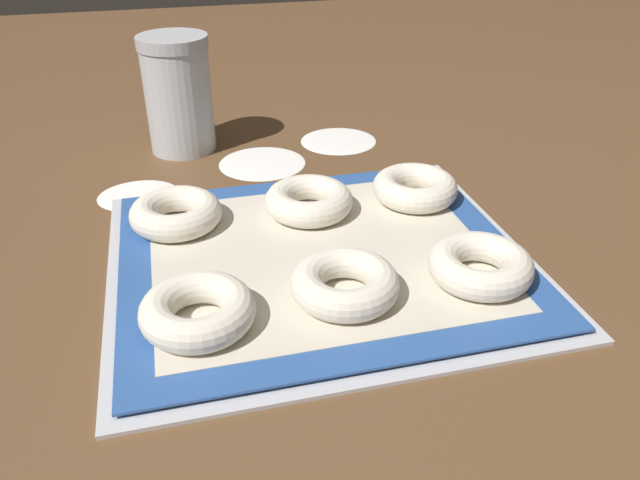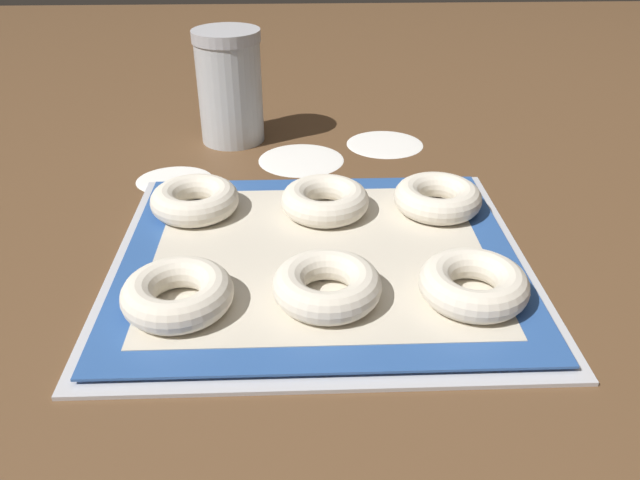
{
  "view_description": "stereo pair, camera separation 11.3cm",
  "coord_description": "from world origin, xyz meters",
  "px_view_note": "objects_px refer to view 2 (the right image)",
  "views": [
    {
      "loc": [
        -0.14,
        -0.53,
        0.35
      ],
      "look_at": [
        -0.01,
        -0.01,
        0.03
      ],
      "focal_mm": 35.0,
      "sensor_mm": 36.0,
      "label": 1
    },
    {
      "loc": [
        -0.03,
        -0.55,
        0.35
      ],
      "look_at": [
        -0.01,
        -0.01,
        0.03
      ],
      "focal_mm": 35.0,
      "sensor_mm": 36.0,
      "label": 2
    }
  ],
  "objects_px": {
    "bagel_back_center": "(321,200)",
    "flour_canister": "(230,87)",
    "bagel_front_center": "(327,285)",
    "bagel_back_right": "(438,198)",
    "bagel_front_right": "(473,284)",
    "baking_tray": "(320,258)",
    "bagel_back_left": "(195,200)",
    "bagel_front_left": "(178,294)"
  },
  "relations": [
    {
      "from": "flour_canister",
      "to": "bagel_back_center",
      "type": "bearing_deg",
      "value": -64.45
    },
    {
      "from": "bagel_front_center",
      "to": "bagel_back_right",
      "type": "height_order",
      "value": "same"
    },
    {
      "from": "bagel_front_right",
      "to": "bagel_back_right",
      "type": "xyz_separation_m",
      "value": [
        0.0,
        0.17,
        0.0
      ]
    },
    {
      "from": "bagel_front_left",
      "to": "bagel_back_center",
      "type": "height_order",
      "value": "same"
    },
    {
      "from": "bagel_back_center",
      "to": "flour_canister",
      "type": "bearing_deg",
      "value": 115.55
    },
    {
      "from": "bagel_back_center",
      "to": "bagel_front_center",
      "type": "bearing_deg",
      "value": -90.29
    },
    {
      "from": "bagel_back_left",
      "to": "flour_canister",
      "type": "height_order",
      "value": "flour_canister"
    },
    {
      "from": "bagel_back_center",
      "to": "bagel_back_right",
      "type": "height_order",
      "value": "same"
    },
    {
      "from": "baking_tray",
      "to": "flour_canister",
      "type": "bearing_deg",
      "value": 108.94
    },
    {
      "from": "bagel_front_left",
      "to": "flour_canister",
      "type": "distance_m",
      "value": 0.43
    },
    {
      "from": "bagel_front_center",
      "to": "bagel_back_right",
      "type": "xyz_separation_m",
      "value": [
        0.13,
        0.17,
        0.0
      ]
    },
    {
      "from": "baking_tray",
      "to": "bagel_back_left",
      "type": "distance_m",
      "value": 0.17
    },
    {
      "from": "bagel_front_left",
      "to": "bagel_front_right",
      "type": "distance_m",
      "value": 0.27
    },
    {
      "from": "bagel_front_left",
      "to": "bagel_front_right",
      "type": "relative_size",
      "value": 1.0
    },
    {
      "from": "bagel_back_center",
      "to": "flour_canister",
      "type": "relative_size",
      "value": 0.63
    },
    {
      "from": "bagel_front_left",
      "to": "bagel_back_right",
      "type": "distance_m",
      "value": 0.32
    },
    {
      "from": "baking_tray",
      "to": "bagel_front_right",
      "type": "distance_m",
      "value": 0.16
    },
    {
      "from": "baking_tray",
      "to": "bagel_back_left",
      "type": "height_order",
      "value": "bagel_back_left"
    },
    {
      "from": "bagel_back_left",
      "to": "flour_canister",
      "type": "relative_size",
      "value": 0.63
    },
    {
      "from": "bagel_back_center",
      "to": "bagel_back_left",
      "type": "bearing_deg",
      "value": 177.34
    },
    {
      "from": "bagel_front_right",
      "to": "bagel_back_right",
      "type": "distance_m",
      "value": 0.17
    },
    {
      "from": "bagel_back_center",
      "to": "flour_canister",
      "type": "xyz_separation_m",
      "value": [
        -0.12,
        0.25,
        0.05
      ]
    },
    {
      "from": "bagel_back_left",
      "to": "flour_canister",
      "type": "distance_m",
      "value": 0.25
    },
    {
      "from": "bagel_front_left",
      "to": "baking_tray",
      "type": "bearing_deg",
      "value": 33.94
    },
    {
      "from": "baking_tray",
      "to": "bagel_front_left",
      "type": "xyz_separation_m",
      "value": [
        -0.13,
        -0.09,
        0.02
      ]
    },
    {
      "from": "bagel_front_center",
      "to": "bagel_back_center",
      "type": "bearing_deg",
      "value": 89.71
    },
    {
      "from": "bagel_front_center",
      "to": "bagel_back_center",
      "type": "height_order",
      "value": "same"
    },
    {
      "from": "baking_tray",
      "to": "bagel_back_center",
      "type": "distance_m",
      "value": 0.09
    },
    {
      "from": "baking_tray",
      "to": "flour_canister",
      "type": "relative_size",
      "value": 2.66
    },
    {
      "from": "bagel_front_center",
      "to": "flour_canister",
      "type": "distance_m",
      "value": 0.44
    },
    {
      "from": "bagel_front_left",
      "to": "flour_canister",
      "type": "xyz_separation_m",
      "value": [
        0.01,
        0.43,
        0.05
      ]
    },
    {
      "from": "bagel_front_center",
      "to": "bagel_back_left",
      "type": "relative_size",
      "value": 1.0
    },
    {
      "from": "bagel_front_center",
      "to": "bagel_back_left",
      "type": "height_order",
      "value": "same"
    },
    {
      "from": "bagel_back_left",
      "to": "baking_tray",
      "type": "bearing_deg",
      "value": -34.05
    },
    {
      "from": "bagel_front_right",
      "to": "bagel_back_center",
      "type": "height_order",
      "value": "same"
    },
    {
      "from": "bagel_front_center",
      "to": "bagel_back_right",
      "type": "distance_m",
      "value": 0.22
    },
    {
      "from": "bagel_front_right",
      "to": "flour_canister",
      "type": "bearing_deg",
      "value": 120.94
    },
    {
      "from": "flour_canister",
      "to": "bagel_front_center",
      "type": "bearing_deg",
      "value": -74.04
    },
    {
      "from": "bagel_front_right",
      "to": "bagel_back_center",
      "type": "distance_m",
      "value": 0.22
    },
    {
      "from": "baking_tray",
      "to": "bagel_back_right",
      "type": "height_order",
      "value": "bagel_back_right"
    },
    {
      "from": "bagel_front_left",
      "to": "bagel_back_center",
      "type": "distance_m",
      "value": 0.22
    },
    {
      "from": "bagel_front_left",
      "to": "bagel_back_right",
      "type": "height_order",
      "value": "same"
    }
  ]
}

